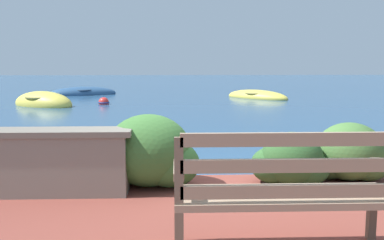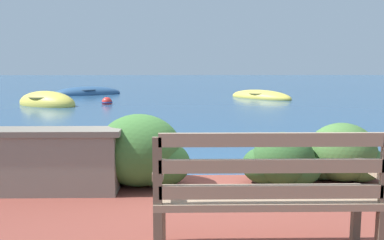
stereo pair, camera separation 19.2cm
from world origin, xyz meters
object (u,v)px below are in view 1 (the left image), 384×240
(rowboat_nearest, at_px, (43,104))
(rowboat_mid, at_px, (257,97))
(rowboat_far, at_px, (83,94))
(park_bench, at_px, (286,191))
(mooring_buoy, at_px, (104,102))

(rowboat_nearest, xyz_separation_m, rowboat_mid, (8.10, 2.71, -0.02))
(rowboat_far, bearing_deg, rowboat_mid, 142.38)
(park_bench, relative_size, mooring_buoy, 3.79)
(rowboat_nearest, bearing_deg, park_bench, -34.76)
(park_bench, bearing_deg, rowboat_far, 104.41)
(rowboat_far, height_order, mooring_buoy, rowboat_far)
(mooring_buoy, bearing_deg, rowboat_far, 111.61)
(rowboat_far, bearing_deg, mooring_buoy, 88.17)
(rowboat_nearest, bearing_deg, mooring_buoy, 43.72)
(mooring_buoy, bearing_deg, rowboat_nearest, -167.59)
(rowboat_mid, relative_size, mooring_buoy, 6.87)
(rowboat_far, distance_m, mooring_buoy, 4.52)
(rowboat_nearest, height_order, mooring_buoy, rowboat_nearest)
(rowboat_nearest, distance_m, mooring_buoy, 2.09)
(park_bench, xyz_separation_m, rowboat_nearest, (-5.46, 12.30, -0.63))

